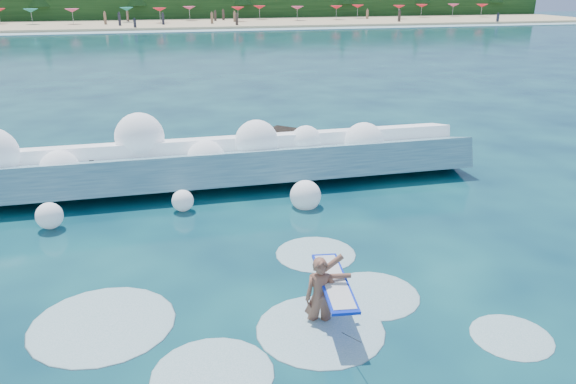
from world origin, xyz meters
name	(u,v)px	position (x,y,z in m)	size (l,w,h in m)	color
ground	(243,281)	(0.00, 0.00, 0.00)	(200.00, 200.00, 0.00)	#072238
beach	(156,24)	(0.00, 78.00, 0.20)	(140.00, 20.00, 0.40)	tan
wet_band	(158,31)	(0.00, 67.00, 0.04)	(140.00, 5.00, 0.08)	silver
treeline	(154,5)	(0.00, 88.00, 2.50)	(140.00, 4.00, 5.00)	black
breaking_wave	(163,167)	(-1.42, 6.65, 0.60)	(19.85, 3.02, 1.71)	teal
rock_cluster	(196,161)	(-0.30, 7.73, 0.40)	(8.18, 3.10, 1.27)	black
surfer_with_board	(323,294)	(1.23, -1.90, 0.60)	(1.00, 2.83, 1.62)	brown
wave_spray	(144,153)	(-1.95, 6.50, 1.14)	(15.13, 4.70, 2.35)	white
surf_foam	(252,318)	(-0.07, -1.47, 0.00)	(9.43, 5.81, 0.14)	silver
beach_umbrellas	(155,9)	(0.08, 79.77, 2.25)	(112.43, 6.81, 0.50)	#13796F
beachgoers	(181,19)	(3.49, 74.38, 1.07)	(104.96, 11.95, 1.91)	#3F332D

